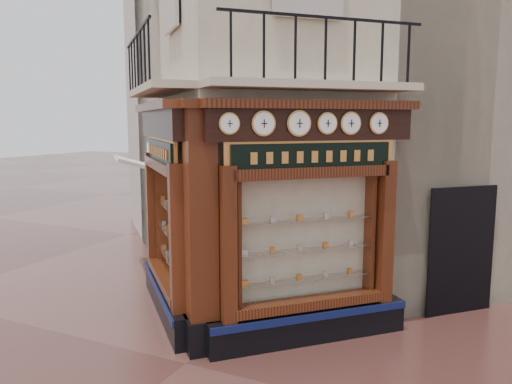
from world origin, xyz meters
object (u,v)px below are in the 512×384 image
Objects in this scene: signboard_left at (161,152)px; signboard_right at (313,156)px; clock_f at (379,123)px; clock_b at (263,123)px; corner_pilaster at (201,232)px; clock_a at (229,124)px; clock_c at (299,123)px; awning at (138,270)px; clock_d at (327,123)px; clock_e at (350,123)px.

signboard_right reaches higher than signboard_left.
clock_b is at bearing 180.00° from clock_f.
corner_pilaster is 11.26× the size of clock_f.
clock_a is 0.80× the size of clock_c.
signboard_right is at bearing 7.18° from clock_b.
clock_f reaches higher than awning.
corner_pilaster is at bearing -169.75° from signboard_left.
signboard_left is at bearing 106.83° from clock_a.
clock_f is (0.66, 0.66, 0.00)m from clock_d.
clock_e is 0.52m from clock_f.
clock_f is (1.00, 1.00, -0.00)m from clock_c.
corner_pilaster is 2.78× the size of awning.
corner_pilaster is at bearing 171.52° from clock_f.
clock_d is at bearing -31.37° from signboard_right.
clock_a is at bearing -180.00° from clock_d.
clock_a is at bearing -163.17° from signboard_left.
awning is (-6.07, 1.31, -3.62)m from clock_f.
clock_e is (0.63, 0.63, -0.00)m from clock_c.
awning is (-4.66, 2.72, -3.62)m from clock_b.
corner_pilaster is 1.88× the size of signboard_right.
clock_b reaches higher than signboard_left.
awning is 0.71× the size of signboard_left.
clock_b is (0.92, 0.32, 1.67)m from corner_pilaster.
clock_f is 0.17× the size of signboard_right.
clock_b reaches higher than awning.
clock_e is at bearing -0.00° from clock_d.
clock_d is at bearing 0.00° from clock_b.
clock_e is 0.17× the size of signboard_right.
corner_pilaster is 2.12m from signboard_left.
clock_e is at bearing -10.31° from corner_pilaster.
signboard_left is (-3.42, -0.34, -0.52)m from clock_e.
clock_b is 1.11× the size of clock_d.
clock_c is 0.19× the size of signboard_right.
clock_d is (1.67, 1.06, 1.67)m from corner_pilaster.
clock_f is at bearing -8.48° from corner_pilaster.
clock_a is at bearing -180.00° from clock_e.
clock_a is at bearing 180.00° from clock_f.
clock_b is 1.03m from signboard_right.
corner_pilaster is 2.25m from clock_c.
corner_pilaster reaches higher than clock_d.
clock_b is 1.06m from clock_d.
clock_a is 6.41m from awning.
clock_a is 2.00m from clock_e.
clock_c is at bearing 0.00° from clock_b.
clock_d is at bearing -155.04° from awning.
clock_f is at bearing -0.00° from clock_a.
clock_d reaches higher than awning.
awning is 6.39m from signboard_right.
clock_f is at bearing -147.21° from awning.
clock_c is at bearing 0.00° from clock_a.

